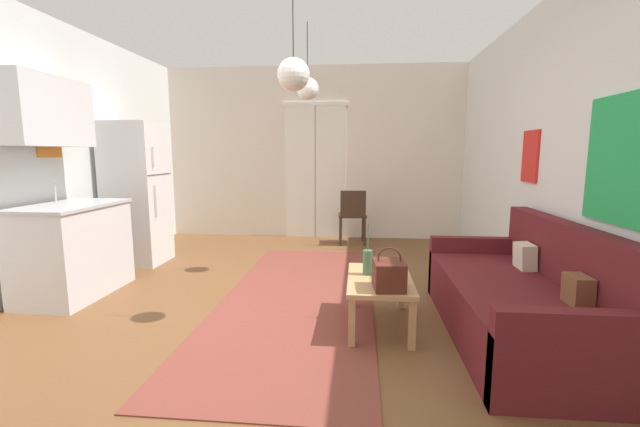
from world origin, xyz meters
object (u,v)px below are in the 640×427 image
at_px(couch, 524,303).
at_px(pendant_lamp_far, 307,89).
at_px(accent_chair, 353,213).
at_px(bamboo_vase, 368,262).
at_px(handbag, 389,275).
at_px(pendant_lamp_near, 293,74).
at_px(refrigerator, 137,194).
at_px(coffee_table, 380,285).

distance_m(couch, pendant_lamp_far, 2.97).
bearing_deg(accent_chair, bamboo_vase, 89.04).
xyz_separation_m(bamboo_vase, handbag, (0.15, -0.34, 0.00)).
height_order(couch, accent_chair, couch).
bearing_deg(pendant_lamp_near, pendant_lamp_far, 93.03).
bearing_deg(pendant_lamp_near, couch, -1.82).
xyz_separation_m(bamboo_vase, pendant_lamp_near, (-0.58, -0.13, 1.47)).
bearing_deg(bamboo_vase, handbag, -66.16).
xyz_separation_m(pendant_lamp_near, pendant_lamp_far, (-0.08, 1.43, 0.12)).
bearing_deg(refrigerator, handbag, -32.61).
distance_m(bamboo_vase, accent_chair, 2.89).
xyz_separation_m(refrigerator, accent_chair, (2.70, 1.29, -0.40)).
bearing_deg(couch, accent_chair, 113.60).
height_order(couch, pendant_lamp_far, pendant_lamp_far).
relative_size(coffee_table, handbag, 2.73).
xyz_separation_m(bamboo_vase, refrigerator, (-2.87, 1.60, 0.38)).
bearing_deg(pendant_lamp_far, handbag, -63.74).
relative_size(coffee_table, pendant_lamp_near, 0.92).
xyz_separation_m(refrigerator, pendant_lamp_near, (2.29, -1.73, 1.09)).
xyz_separation_m(refrigerator, pendant_lamp_far, (2.22, -0.30, 1.20)).
xyz_separation_m(coffee_table, pendant_lamp_near, (-0.68, -0.05, 1.63)).
bearing_deg(pendant_lamp_near, handbag, -15.55).
xyz_separation_m(couch, refrigerator, (-4.04, 1.79, 0.61)).
distance_m(accent_chair, pendant_lamp_near, 3.39).
bearing_deg(refrigerator, pendant_lamp_near, -37.04).
relative_size(handbag, pendant_lamp_near, 0.34).
xyz_separation_m(bamboo_vase, accent_chair, (-0.17, 2.89, -0.02)).
relative_size(couch, accent_chair, 2.35).
bearing_deg(refrigerator, couch, -23.82).
distance_m(coffee_table, pendant_lamp_near, 1.76).
relative_size(pendant_lamp_near, pendant_lamp_far, 1.14).
bearing_deg(bamboo_vase, couch, -9.22).
relative_size(refrigerator, accent_chair, 2.10).
xyz_separation_m(couch, coffee_table, (-1.08, 0.11, 0.07)).
distance_m(couch, handbag, 1.06).
bearing_deg(pendant_lamp_near, accent_chair, 82.32).
height_order(coffee_table, accent_chair, accent_chair).
distance_m(pendant_lamp_near, pendant_lamp_far, 1.43).
distance_m(coffee_table, handbag, 0.31).
bearing_deg(couch, pendant_lamp_near, 178.18).
bearing_deg(coffee_table, handbag, -78.49).
bearing_deg(accent_chair, coffee_table, 90.81).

